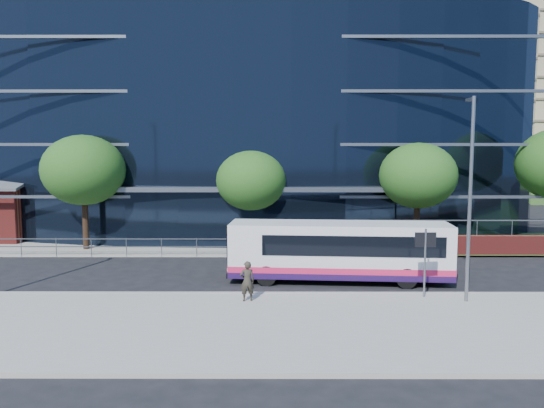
{
  "coord_description": "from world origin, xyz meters",
  "views": [
    {
      "loc": [
        -1.62,
        -22.66,
        6.16
      ],
      "look_at": [
        -1.72,
        8.0,
        2.94
      ],
      "focal_mm": 35.0,
      "sensor_mm": 36.0,
      "label": 1
    }
  ],
  "objects_px": {
    "tree_far_b": "(251,181)",
    "tree_far_c": "(418,176)",
    "tree_far_a": "(84,170)",
    "pedestrian_b": "(247,281)",
    "streetlight_east": "(470,193)",
    "street_sign": "(425,248)",
    "city_bus": "(341,251)",
    "tree_dist_e": "(491,162)"
  },
  "relations": [
    {
      "from": "street_sign",
      "to": "tree_far_b",
      "type": "relative_size",
      "value": 0.46
    },
    {
      "from": "street_sign",
      "to": "pedestrian_b",
      "type": "bearing_deg",
      "value": -175.29
    },
    {
      "from": "tree_dist_e",
      "to": "pedestrian_b",
      "type": "xyz_separation_m",
      "value": [
        -26.66,
        -42.18,
        -3.59
      ]
    },
    {
      "from": "tree_dist_e",
      "to": "streetlight_east",
      "type": "distance_m",
      "value": 45.85
    },
    {
      "from": "city_bus",
      "to": "tree_far_b",
      "type": "bearing_deg",
      "value": 123.56
    },
    {
      "from": "street_sign",
      "to": "streetlight_east",
      "type": "bearing_deg",
      "value": -21.36
    },
    {
      "from": "tree_far_c",
      "to": "city_bus",
      "type": "bearing_deg",
      "value": -126.19
    },
    {
      "from": "street_sign",
      "to": "city_bus",
      "type": "bearing_deg",
      "value": 134.35
    },
    {
      "from": "tree_far_c",
      "to": "tree_dist_e",
      "type": "bearing_deg",
      "value": 61.26
    },
    {
      "from": "tree_far_b",
      "to": "tree_far_c",
      "type": "xyz_separation_m",
      "value": [
        10.0,
        -0.5,
        0.33
      ]
    },
    {
      "from": "street_sign",
      "to": "city_bus",
      "type": "xyz_separation_m",
      "value": [
        -3.0,
        3.07,
        -0.69
      ]
    },
    {
      "from": "streetlight_east",
      "to": "pedestrian_b",
      "type": "distance_m",
      "value": 9.34
    },
    {
      "from": "street_sign",
      "to": "tree_far_b",
      "type": "height_order",
      "value": "tree_far_b"
    },
    {
      "from": "tree_far_a",
      "to": "pedestrian_b",
      "type": "bearing_deg",
      "value": -47.24
    },
    {
      "from": "street_sign",
      "to": "tree_far_a",
      "type": "height_order",
      "value": "tree_far_a"
    },
    {
      "from": "tree_far_c",
      "to": "pedestrian_b",
      "type": "bearing_deg",
      "value": -130.85
    },
    {
      "from": "streetlight_east",
      "to": "street_sign",
      "type": "bearing_deg",
      "value": 158.64
    },
    {
      "from": "street_sign",
      "to": "tree_far_c",
      "type": "distance_m",
      "value": 11.14
    },
    {
      "from": "tree_far_a",
      "to": "tree_far_c",
      "type": "bearing_deg",
      "value": 0.0
    },
    {
      "from": "street_sign",
      "to": "streetlight_east",
      "type": "relative_size",
      "value": 0.35
    },
    {
      "from": "tree_far_c",
      "to": "streetlight_east",
      "type": "height_order",
      "value": "streetlight_east"
    },
    {
      "from": "tree_far_a",
      "to": "tree_dist_e",
      "type": "distance_m",
      "value": 48.27
    },
    {
      "from": "tree_far_a",
      "to": "street_sign",
      "type": "bearing_deg",
      "value": -31.17
    },
    {
      "from": "street_sign",
      "to": "city_bus",
      "type": "distance_m",
      "value": 4.35
    },
    {
      "from": "street_sign",
      "to": "tree_dist_e",
      "type": "height_order",
      "value": "tree_dist_e"
    },
    {
      "from": "tree_far_c",
      "to": "streetlight_east",
      "type": "xyz_separation_m",
      "value": [
        -1.0,
        -11.17,
        -0.1
      ]
    },
    {
      "from": "street_sign",
      "to": "pedestrian_b",
      "type": "distance_m",
      "value": 7.29
    },
    {
      "from": "city_bus",
      "to": "tree_far_c",
      "type": "bearing_deg",
      "value": 58.06
    },
    {
      "from": "tree_far_b",
      "to": "pedestrian_b",
      "type": "distance_m",
      "value": 12.13
    },
    {
      "from": "tree_far_a",
      "to": "streetlight_east",
      "type": "height_order",
      "value": "streetlight_east"
    },
    {
      "from": "tree_far_c",
      "to": "streetlight_east",
      "type": "distance_m",
      "value": 11.22
    },
    {
      "from": "tree_far_a",
      "to": "tree_far_c",
      "type": "height_order",
      "value": "tree_far_a"
    },
    {
      "from": "pedestrian_b",
      "to": "tree_far_c",
      "type": "bearing_deg",
      "value": -142.96
    },
    {
      "from": "tree_far_a",
      "to": "city_bus",
      "type": "relative_size",
      "value": 0.68
    },
    {
      "from": "tree_dist_e",
      "to": "city_bus",
      "type": "bearing_deg",
      "value": -120.29
    },
    {
      "from": "city_bus",
      "to": "pedestrian_b",
      "type": "xyz_separation_m",
      "value": [
        -4.16,
        -3.66,
        -0.51
      ]
    },
    {
      "from": "tree_far_a",
      "to": "pedestrian_b",
      "type": "relative_size",
      "value": 4.36
    },
    {
      "from": "tree_far_c",
      "to": "tree_far_b",
      "type": "bearing_deg",
      "value": 177.14
    },
    {
      "from": "tree_far_c",
      "to": "tree_dist_e",
      "type": "xyz_separation_m",
      "value": [
        17.0,
        31.0,
        0.0
      ]
    },
    {
      "from": "tree_far_c",
      "to": "pedestrian_b",
      "type": "xyz_separation_m",
      "value": [
        -9.66,
        -11.18,
        -3.59
      ]
    },
    {
      "from": "tree_far_a",
      "to": "pedestrian_b",
      "type": "distance_m",
      "value": 15.72
    },
    {
      "from": "tree_far_b",
      "to": "streetlight_east",
      "type": "xyz_separation_m",
      "value": [
        9.0,
        -11.67,
        0.23
      ]
    }
  ]
}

